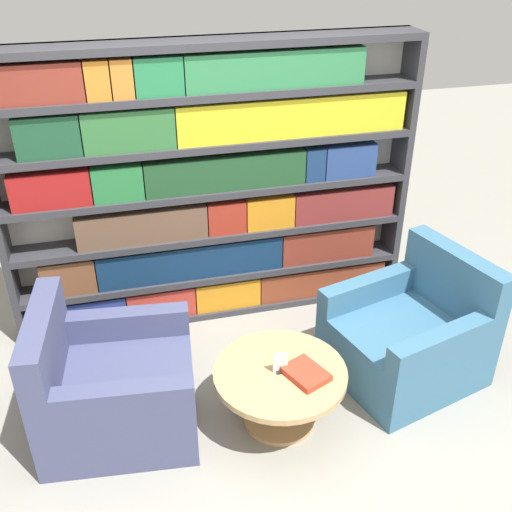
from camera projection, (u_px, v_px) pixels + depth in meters
The scene contains 7 objects.
ground_plane at pixel (261, 435), 3.63m from camera, with size 14.00×14.00×0.00m, color gray.
bookshelf at pixel (212, 190), 4.29m from camera, with size 2.95×0.30×2.06m.
armchair_left at pixel (112, 388), 3.58m from camera, with size 0.97×0.90×0.85m.
armchair_right at pixel (410, 337), 4.01m from camera, with size 1.07×1.02×0.85m.
coffee_table at pixel (280, 385), 3.60m from camera, with size 0.80×0.80×0.40m.
table_sign at pixel (280, 364), 3.51m from camera, with size 0.09×0.06×0.13m.
stray_book at pixel (306, 373), 3.49m from camera, with size 0.28×0.31×0.04m.
Camera 1 is at (-0.68, -2.50, 2.77)m, focal length 42.00 mm.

